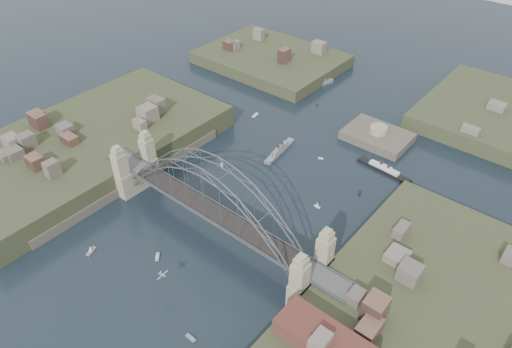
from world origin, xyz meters
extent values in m
plane|color=black|center=(0.00, 0.00, 0.00)|extent=(500.00, 500.00, 0.00)
cube|color=#505052|center=(0.00, 0.00, 8.00)|extent=(84.00, 6.00, 0.70)
cube|color=#585D66|center=(0.00, -3.00, 8.55)|extent=(84.00, 0.25, 0.50)
cube|color=#585D66|center=(0.00, 3.00, 8.55)|extent=(84.00, 0.25, 0.50)
cube|color=black|center=(0.00, 0.00, 8.55)|extent=(55.20, 5.20, 0.35)
cube|color=gray|center=(-31.50, -5.00, 8.85)|extent=(3.40, 3.40, 17.70)
cube|color=gray|center=(-31.50, 5.00, 8.85)|extent=(3.40, 3.40, 17.70)
cube|color=gray|center=(31.50, -5.00, 8.85)|extent=(3.40, 3.40, 17.70)
cube|color=gray|center=(31.50, 5.00, 8.85)|extent=(3.40, 3.40, 17.70)
cube|color=gray|center=(-31.50, 0.00, 4.00)|extent=(4.08, 13.80, 8.00)
cube|color=gray|center=(31.50, 0.00, 4.00)|extent=(4.08, 13.80, 8.00)
cube|color=#343B21|center=(-58.00, 0.00, 2.00)|extent=(50.00, 90.00, 12.00)
cube|color=#4E473C|center=(-35.50, 0.00, 1.00)|extent=(6.00, 70.00, 4.00)
cube|color=#4E473C|center=(35.50, 0.00, 1.00)|extent=(6.00, 70.00, 4.00)
cube|color=#343B21|center=(-55.00, 95.00, 0.50)|extent=(60.00, 45.00, 9.00)
cube|color=#4E473C|center=(12.00, 70.00, -0.50)|extent=(22.00, 16.00, 7.00)
cylinder|color=gray|center=(12.00, 70.00, 4.20)|extent=(6.00, 6.00, 2.40)
cube|color=#592D26|center=(44.00, -14.00, 10.00)|extent=(20.00, 8.00, 4.00)
cube|color=gray|center=(-9.64, 42.19, 0.37)|extent=(4.22, 16.67, 1.47)
cube|color=gray|center=(-9.64, 42.19, 1.47)|extent=(2.76, 9.22, 1.10)
cube|color=gray|center=(-9.64, 42.19, 2.29)|extent=(1.71, 4.25, 0.73)
cylinder|color=black|center=(-9.50, 41.04, 2.94)|extent=(0.79, 0.79, 1.47)
cylinder|color=black|center=(-9.78, 43.34, 2.94)|extent=(0.79, 0.79, 1.47)
cylinder|color=#585D66|center=(-9.03, 37.27, 2.75)|extent=(0.15, 0.15, 3.67)
cylinder|color=#585D66|center=(-10.25, 47.11, 2.75)|extent=(0.15, 0.15, 3.67)
cube|color=gray|center=(-26.73, 89.87, 0.43)|extent=(6.58, 17.19, 1.71)
cube|color=gray|center=(-26.73, 89.87, 1.71)|extent=(4.08, 9.57, 1.29)
cube|color=gray|center=(-26.73, 89.87, 2.68)|extent=(2.33, 4.47, 0.86)
cylinder|color=black|center=(-27.03, 88.70, 3.43)|extent=(0.85, 0.85, 1.71)
cylinder|color=black|center=(-26.43, 91.03, 3.43)|extent=(0.85, 0.85, 1.71)
cylinder|color=#585D66|center=(-28.02, 84.89, 3.21)|extent=(0.17, 0.17, 4.29)
cylinder|color=#585D66|center=(-25.44, 94.84, 3.21)|extent=(0.17, 0.17, 4.29)
cube|color=black|center=(22.54, 54.99, 0.34)|extent=(18.91, 3.93, 1.37)
cube|color=white|center=(22.54, 54.99, 1.37)|extent=(10.44, 2.67, 1.02)
cube|color=white|center=(22.54, 54.99, 2.13)|extent=(4.78, 1.75, 0.68)
cylinder|color=black|center=(21.23, 55.09, 2.73)|extent=(0.92, 0.92, 1.37)
cylinder|color=black|center=(23.85, 54.89, 2.73)|extent=(0.92, 0.92, 1.37)
cylinder|color=#585D66|center=(16.92, 55.40, 2.56)|extent=(0.14, 0.14, 3.41)
cylinder|color=#585D66|center=(28.16, 54.58, 2.56)|extent=(0.14, 0.14, 3.41)
cube|color=#BABEC2|center=(4.49, -21.51, 6.12)|extent=(1.70, 0.42, 0.29)
cube|color=#BABEC2|center=(4.49, -21.51, 6.18)|extent=(0.52, 3.38, 0.06)
cube|color=#BABEC2|center=(3.65, -21.57, 6.28)|extent=(0.24, 1.06, 0.37)
cube|color=white|center=(-19.47, 23.98, 0.15)|extent=(2.47, 2.37, 0.45)
cube|color=white|center=(-19.47, 23.98, 0.55)|extent=(1.62, 1.58, 0.40)
cylinder|color=black|center=(-19.47, 23.98, 1.00)|extent=(0.16, 0.16, 0.70)
cube|color=white|center=(15.67, 27.11, 0.15)|extent=(1.92, 0.71, 0.45)
cylinder|color=#585D66|center=(15.67, 27.11, 1.20)|extent=(0.08, 0.08, 2.20)
cone|color=silver|center=(15.67, 27.11, 1.20)|extent=(1.29, 1.06, 1.92)
cube|color=white|center=(-5.43, -15.44, 0.15)|extent=(2.60, 2.78, 0.45)
cube|color=white|center=(-5.43, -15.44, 0.55)|extent=(1.74, 1.82, 0.40)
cylinder|color=black|center=(-5.43, -15.44, 1.00)|extent=(0.16, 0.16, 0.70)
cube|color=white|center=(22.09, 40.51, 0.15)|extent=(1.75, 2.59, 0.45)
cube|color=white|center=(-31.37, 55.40, 0.15)|extent=(1.58, 3.49, 0.45)
cube|color=white|center=(3.17, 47.92, 0.15)|extent=(1.72, 1.15, 0.45)
cube|color=white|center=(18.27, -26.47, 0.15)|extent=(2.67, 0.92, 0.45)
cube|color=white|center=(-17.63, 76.91, 0.15)|extent=(1.37, 1.74, 0.45)
cube|color=white|center=(30.59, 20.43, 0.15)|extent=(0.95, 2.62, 0.45)
cube|color=white|center=(-20.33, -25.31, 0.15)|extent=(2.17, 3.56, 0.45)
cylinder|color=#585D66|center=(-20.33, -25.31, 1.20)|extent=(0.08, 0.08, 2.20)
cone|color=silver|center=(-20.33, -25.31, 1.20)|extent=(1.36, 1.50, 1.92)
camera|label=1|loc=(66.63, -62.35, 91.61)|focal=32.78mm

